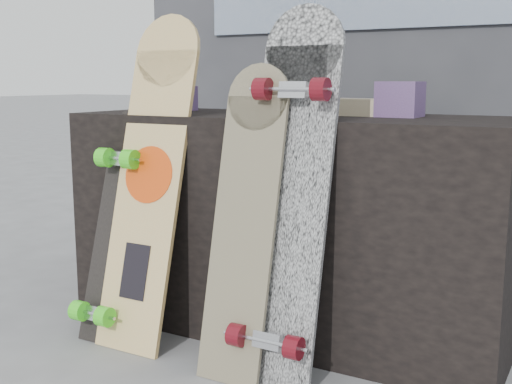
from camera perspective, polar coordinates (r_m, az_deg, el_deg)
The scene contains 10 objects.
ground at distance 2.12m, azimuth -3.29°, elevation -15.99°, with size 60.00×60.00×0.00m, color slate.
vendor_table at distance 2.40m, azimuth 3.06°, elevation -2.72°, with size 1.60×0.60×0.80m, color black.
booth at distance 3.13m, azimuth 10.27°, elevation 13.02°, with size 2.40×0.22×2.20m.
merch_box_purple at distance 2.71m, azimuth -7.49°, elevation 8.26°, with size 0.18×0.12×0.10m, color #4A346A.
merch_box_small at distance 2.27m, azimuth 12.69°, elevation 8.05°, with size 0.14×0.14×0.12m, color #4A346A.
merch_box_flat at distance 2.32m, azimuth 8.86°, elevation 7.46°, with size 0.22×0.10×0.06m, color #D1B78C.
longboard_geisha at distance 2.28m, azimuth -9.33°, elevation 1.94°, with size 0.27×0.33×1.16m.
longboard_celtic at distance 2.00m, azimuth -0.93°, elevation -1.75°, with size 0.21×0.24×0.98m.
longboard_cascadia at distance 1.97m, azimuth 2.92°, elevation 0.46°, with size 0.26×0.33×1.16m.
skateboard_dark at distance 2.36m, azimuth -12.40°, elevation -2.62°, with size 0.19×0.32×0.83m.
Camera 1 is at (1.03, -1.60, 0.92)m, focal length 45.00 mm.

